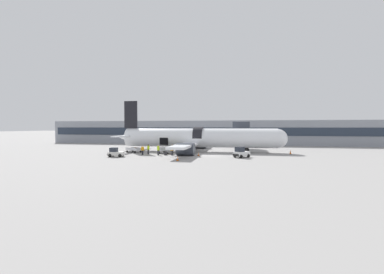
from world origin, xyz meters
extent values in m
plane|color=gray|center=(0.00, 0.00, 0.00)|extent=(500.00, 500.00, 0.00)
cube|color=gray|center=(0.00, 32.87, 3.31)|extent=(102.24, 13.68, 6.62)
cube|color=#232D3D|center=(0.00, 25.97, 3.64)|extent=(100.19, 0.16, 2.12)
cylinder|color=#4C4C51|center=(5.35, 13.04, 1.54)|extent=(0.60, 0.60, 3.07)
cube|color=silver|center=(5.35, 13.04, 4.37)|extent=(2.59, 9.74, 2.59)
cube|color=#333842|center=(5.35, 8.78, 4.37)|extent=(3.36, 1.60, 3.10)
cylinder|color=white|center=(-2.85, 6.33, 2.74)|extent=(29.83, 3.69, 3.69)
sphere|color=white|center=(12.06, 6.33, 2.74)|extent=(3.51, 3.51, 3.51)
cone|color=white|center=(-17.77, 6.33, 2.74)|extent=(4.25, 3.40, 3.40)
cylinder|color=black|center=(-2.85, 6.29, 3.07)|extent=(1.79, 3.70, 3.70)
cube|color=black|center=(-17.08, 6.33, 7.40)|extent=(2.77, 0.28, 5.63)
cube|color=white|center=(-17.06, 2.64, 3.11)|extent=(1.19, 7.38, 0.20)
cube|color=white|center=(-17.06, 10.02, 3.11)|extent=(1.19, 7.38, 0.20)
cube|color=white|center=(-4.05, -0.81, 1.72)|extent=(2.82, 13.17, 0.40)
cube|color=white|center=(-4.05, 13.47, 1.72)|extent=(2.82, 13.17, 0.40)
cylinder|color=#333842|center=(-3.85, -1.05, 1.10)|extent=(3.00, 2.15, 2.15)
cylinder|color=#333842|center=(-3.85, 13.71, 1.10)|extent=(3.00, 2.15, 2.15)
cube|color=black|center=(-9.42, 4.50, 2.09)|extent=(1.70, 0.12, 1.40)
cylinder|color=#56565B|center=(6.39, 6.33, 1.16)|extent=(0.22, 0.22, 1.30)
sphere|color=black|center=(6.39, 6.33, 0.51)|extent=(1.03, 1.03, 1.03)
cylinder|color=#56565B|center=(-5.84, 3.78, 1.16)|extent=(0.22, 0.22, 1.30)
sphere|color=black|center=(-5.84, 3.78, 0.51)|extent=(1.03, 1.03, 1.03)
cylinder|color=#56565B|center=(-5.84, 8.88, 1.16)|extent=(0.22, 0.22, 1.30)
sphere|color=black|center=(-5.84, 8.88, 0.51)|extent=(1.03, 1.03, 1.03)
cube|color=white|center=(5.51, -1.79, 0.59)|extent=(2.71, 2.80, 0.71)
cube|color=#232833|center=(5.21, -2.13, 1.34)|extent=(1.61, 1.61, 0.78)
cube|color=black|center=(4.61, -2.79, 0.45)|extent=(0.95, 0.88, 0.35)
sphere|color=black|center=(4.46, -2.03, 0.28)|extent=(0.56, 0.56, 0.56)
sphere|color=black|center=(5.38, -2.86, 0.28)|extent=(0.56, 0.56, 0.56)
sphere|color=black|center=(5.65, -0.72, 0.28)|extent=(0.56, 0.56, 0.56)
sphere|color=black|center=(6.57, -1.55, 0.28)|extent=(0.56, 0.56, 0.56)
cube|color=silver|center=(-14.61, -4.79, 0.53)|extent=(2.58, 1.60, 0.59)
cube|color=#232833|center=(-15.04, -4.84, 1.16)|extent=(1.23, 1.23, 0.67)
cube|color=black|center=(-15.87, -4.95, 0.41)|extent=(0.27, 1.17, 0.29)
sphere|color=black|center=(-15.51, -4.28, 0.28)|extent=(0.56, 0.56, 0.56)
sphere|color=black|center=(-15.36, -5.50, 0.28)|extent=(0.56, 0.56, 0.56)
sphere|color=black|center=(-13.87, -4.07, 0.28)|extent=(0.56, 0.56, 0.56)
sphere|color=black|center=(-13.71, -5.29, 0.28)|extent=(0.56, 0.56, 0.56)
cube|color=#999BA0|center=(-8.11, 1.47, 0.59)|extent=(2.95, 2.31, 0.05)
cube|color=#999BA0|center=(-6.93, 1.02, 0.87)|extent=(0.58, 1.41, 0.51)
cube|color=#999BA0|center=(-8.36, 0.81, 0.87)|extent=(2.40, 0.96, 0.51)
cube|color=#999BA0|center=(-7.86, 2.14, 0.87)|extent=(2.40, 0.96, 0.51)
cube|color=#333338|center=(-6.48, 0.85, 0.34)|extent=(0.87, 0.39, 0.06)
sphere|color=black|center=(-7.53, 0.46, 0.20)|extent=(0.40, 0.40, 0.40)
sphere|color=black|center=(-7.00, 1.84, 0.20)|extent=(0.40, 0.40, 0.40)
sphere|color=black|center=(-9.22, 1.10, 0.20)|extent=(0.40, 0.40, 0.40)
sphere|color=black|center=(-8.70, 2.49, 0.20)|extent=(0.40, 0.40, 0.40)
cube|color=#4C1E1E|center=(-7.70, 1.52, 0.85)|extent=(0.56, 0.29, 0.46)
cube|color=olive|center=(-8.51, 1.58, 0.81)|extent=(0.41, 0.31, 0.39)
cube|color=black|center=(-9.02, 1.72, 0.86)|extent=(0.59, 0.36, 0.49)
cube|color=#1E2347|center=(-8.24, 1.57, 0.83)|extent=(0.39, 0.27, 0.43)
cube|color=silver|center=(-14.67, 2.25, 0.47)|extent=(3.53, 2.70, 0.05)
cube|color=silver|center=(-13.24, 1.53, 0.73)|extent=(0.68, 1.27, 0.46)
cube|color=silver|center=(-14.97, 1.65, 0.73)|extent=(2.88, 1.48, 0.46)
cube|color=silver|center=(-14.37, 2.84, 0.73)|extent=(2.88, 1.48, 0.46)
cube|color=#333338|center=(-12.81, 1.32, 0.27)|extent=(0.84, 0.47, 0.06)
sphere|color=black|center=(-13.96, 1.11, 0.20)|extent=(0.40, 0.40, 0.40)
sphere|color=black|center=(-13.34, 2.36, 0.20)|extent=(0.40, 0.40, 0.40)
sphere|color=black|center=(-16.00, 2.13, 0.20)|extent=(0.40, 0.40, 0.40)
sphere|color=black|center=(-15.37, 3.38, 0.20)|extent=(0.40, 0.40, 0.40)
cube|color=black|center=(-14.90, 2.21, 0.62)|extent=(0.41, 0.35, 0.25)
cube|color=olive|center=(-14.48, 2.40, 0.72)|extent=(0.45, 0.38, 0.46)
cube|color=#4C1E1E|center=(-13.95, 1.71, 0.73)|extent=(0.51, 0.37, 0.47)
cylinder|color=black|center=(-11.52, -1.19, 0.40)|extent=(0.40, 0.40, 0.79)
cylinder|color=orange|center=(-11.52, -1.19, 1.11)|extent=(0.52, 0.52, 0.62)
sphere|color=beige|center=(-11.52, -1.19, 1.53)|extent=(0.22, 0.22, 0.22)
cylinder|color=orange|center=(-11.70, -1.31, 1.04)|extent=(0.16, 0.16, 0.57)
cylinder|color=orange|center=(-11.33, -1.06, 1.04)|extent=(0.16, 0.16, 0.57)
cylinder|color=#2D2D33|center=(-7.48, 3.83, 0.38)|extent=(0.30, 0.30, 0.77)
cylinder|color=#CCE523|center=(-7.48, 3.83, 1.07)|extent=(0.39, 0.39, 0.60)
sphere|color=tan|center=(-7.48, 3.83, 1.48)|extent=(0.21, 0.21, 0.21)
cylinder|color=#CCE523|center=(-7.46, 3.62, 1.00)|extent=(0.12, 0.12, 0.55)
cylinder|color=#CCE523|center=(-7.50, 4.04, 1.00)|extent=(0.12, 0.12, 0.55)
cylinder|color=#2D2D33|center=(-6.23, -0.98, 0.42)|extent=(0.39, 0.39, 0.84)
cylinder|color=orange|center=(-6.23, -0.98, 1.18)|extent=(0.49, 0.49, 0.66)
sphere|color=brown|center=(-6.23, -0.98, 1.63)|extent=(0.23, 0.23, 0.23)
cylinder|color=orange|center=(-6.01, -1.05, 1.10)|extent=(0.16, 0.16, 0.61)
cylinder|color=orange|center=(-6.46, -0.91, 1.10)|extent=(0.16, 0.16, 0.61)
cylinder|color=#2D2D33|center=(-10.78, -0.29, 0.43)|extent=(0.35, 0.35, 0.86)
cylinder|color=#B7E019|center=(-10.78, -0.29, 1.20)|extent=(0.45, 0.45, 0.68)
sphere|color=brown|center=(-10.78, -0.29, 1.66)|extent=(0.24, 0.24, 0.24)
cylinder|color=#B7E019|center=(-10.76, -0.53, 1.13)|extent=(0.14, 0.14, 0.62)
cylinder|color=#B7E019|center=(-10.81, -0.05, 1.13)|extent=(0.14, 0.14, 0.62)
cylinder|color=#2D2D33|center=(-8.64, -1.19, 0.43)|extent=(0.45, 0.45, 0.87)
cylinder|color=#B7E019|center=(-8.64, -1.19, 1.21)|extent=(0.57, 0.57, 0.68)
sphere|color=tan|center=(-8.64, -1.19, 1.67)|extent=(0.24, 0.24, 0.24)
cylinder|color=#B7E019|center=(-8.82, -1.03, 1.13)|extent=(0.18, 0.18, 0.63)
cylinder|color=#B7E019|center=(-8.45, -1.35, 1.13)|extent=(0.18, 0.18, 0.63)
cube|color=#2D2D33|center=(-7.37, -0.99, 0.26)|extent=(0.57, 0.35, 0.53)
cube|color=black|center=(-7.37, -0.99, 0.59)|extent=(0.34, 0.14, 0.12)
cube|color=black|center=(14.08, 5.02, 0.01)|extent=(0.44, 0.44, 0.03)
cone|color=orange|center=(14.08, 5.02, 0.39)|extent=(0.32, 0.32, 0.78)
cylinder|color=white|center=(14.08, 5.02, 0.43)|extent=(0.19, 0.19, 0.09)
cube|color=black|center=(-3.54, -7.72, 0.01)|extent=(0.47, 0.47, 0.03)
cone|color=orange|center=(-3.54, -7.72, 0.34)|extent=(0.35, 0.35, 0.68)
cylinder|color=white|center=(-3.54, -7.72, 0.37)|extent=(0.20, 0.20, 0.08)
cube|color=black|center=(-1.61, -1.03, 0.01)|extent=(0.44, 0.44, 0.03)
cone|color=orange|center=(-1.61, -1.03, 0.31)|extent=(0.32, 0.32, 0.61)
cylinder|color=white|center=(-1.61, -1.03, 0.34)|extent=(0.19, 0.19, 0.07)
camera|label=1|loc=(5.60, -43.33, 4.88)|focal=24.00mm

